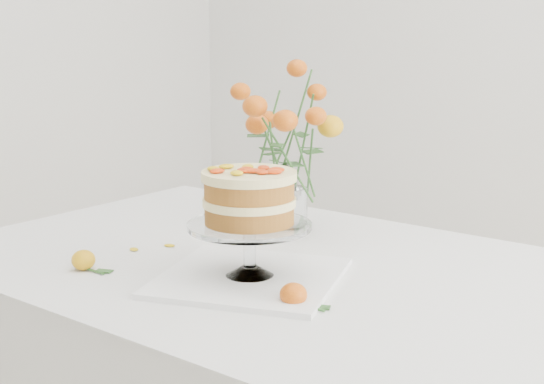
{
  "coord_description": "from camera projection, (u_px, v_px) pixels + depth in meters",
  "views": [
    {
      "loc": [
        0.93,
        -1.2,
        1.23
      ],
      "look_at": [
        -0.05,
        0.06,
        0.89
      ],
      "focal_mm": 50.0,
      "sensor_mm": 36.0,
      "label": 1
    }
  ],
  "objects": [
    {
      "name": "napkin",
      "position": [
        250.0,
        278.0,
        1.47
      ],
      "size": [
        0.43,
        0.43,
        0.01
      ],
      "primitive_type": "cube",
      "rotation": [
        0.0,
        0.0,
        0.35
      ],
      "color": "white",
      "rests_on": "table"
    },
    {
      "name": "stray_petal_e",
      "position": [
        134.0,
        249.0,
        1.67
      ],
      "size": [
        0.03,
        0.02,
        0.0
      ],
      "primitive_type": "ellipsoid",
      "color": "yellow",
      "rests_on": "table"
    },
    {
      "name": "cake_stand",
      "position": [
        249.0,
        203.0,
        1.44
      ],
      "size": [
        0.24,
        0.24,
        0.21
      ],
      "rotation": [
        0.0,
        0.0,
        -0.02
      ],
      "color": "white",
      "rests_on": "napkin"
    },
    {
      "name": "rose_vase",
      "position": [
        290.0,
        129.0,
        1.79
      ],
      "size": [
        0.32,
        0.32,
        0.42
      ],
      "rotation": [
        0.0,
        0.0,
        -0.17
      ],
      "color": "white",
      "rests_on": "table"
    },
    {
      "name": "stray_petal_a",
      "position": [
        200.0,
        262.0,
        1.58
      ],
      "size": [
        0.03,
        0.02,
        0.0
      ],
      "primitive_type": "ellipsoid",
      "color": "yellow",
      "rests_on": "table"
    },
    {
      "name": "stray_petal_c",
      "position": [
        225.0,
        286.0,
        1.43
      ],
      "size": [
        0.03,
        0.02,
        0.0
      ],
      "primitive_type": "ellipsoid",
      "color": "yellow",
      "rests_on": "table"
    },
    {
      "name": "loose_rose_far",
      "position": [
        294.0,
        295.0,
        1.33
      ],
      "size": [
        0.09,
        0.05,
        0.04
      ],
      "rotation": [
        0.0,
        0.0,
        0.07
      ],
      "color": "#C04409",
      "rests_on": "table"
    },
    {
      "name": "table",
      "position": [
        274.0,
        299.0,
        1.6
      ],
      "size": [
        1.43,
        0.93,
        0.76
      ],
      "color": "tan",
      "rests_on": "ground"
    },
    {
      "name": "stray_petal_b",
      "position": [
        223.0,
        277.0,
        1.49
      ],
      "size": [
        0.03,
        0.02,
        0.0
      ],
      "primitive_type": "ellipsoid",
      "color": "yellow",
      "rests_on": "table"
    },
    {
      "name": "loose_rose_near",
      "position": [
        84.0,
        260.0,
        1.53
      ],
      "size": [
        0.09,
        0.05,
        0.04
      ],
      "rotation": [
        0.0,
        0.0,
        -0.02
      ],
      "color": "orange",
      "rests_on": "table"
    },
    {
      "name": "stray_petal_d",
      "position": [
        169.0,
        246.0,
        1.7
      ],
      "size": [
        0.03,
        0.02,
        0.0
      ],
      "primitive_type": "ellipsoid",
      "color": "yellow",
      "rests_on": "table"
    }
  ]
}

